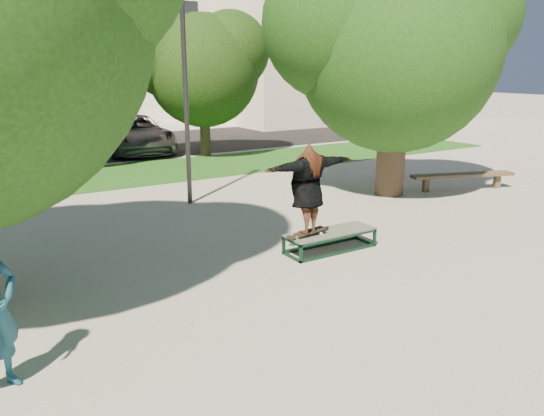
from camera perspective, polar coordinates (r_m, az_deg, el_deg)
ground at (r=9.04m, az=-1.87°, el=-7.01°), size 120.00×120.00×0.00m
grass_strip at (r=17.87m, az=-14.58°, el=3.60°), size 30.00×4.00×0.02m
asphalt_strip at (r=23.87m, az=-21.71°, el=5.78°), size 40.00×8.00×0.01m
tree_right at (r=14.49m, az=12.89°, el=17.42°), size 6.24×5.33×6.51m
bg_tree_mid at (r=19.60m, az=-23.81°, el=15.61°), size 5.76×4.92×6.24m
bg_tree_right at (r=20.71m, az=-7.70°, el=15.14°), size 5.04×4.31×5.43m
lamppost at (r=13.32m, az=-9.35°, el=13.78°), size 0.25×0.15×6.11m
side_building at (r=36.73m, az=5.33°, el=15.87°), size 15.00×10.00×8.00m
grind_box at (r=10.13m, az=6.28°, el=-3.50°), size 1.80×0.60×0.38m
skater_rig at (r=9.52m, az=3.83°, el=2.06°), size 2.04×0.73×1.70m
bench at (r=15.90m, az=19.81°, el=3.23°), size 3.01×1.40×0.47m
car_grey at (r=22.42m, az=-14.59°, el=7.71°), size 2.93×5.51×1.47m
car_silver_b at (r=23.86m, az=-18.56°, el=7.77°), size 2.14×4.97×1.43m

